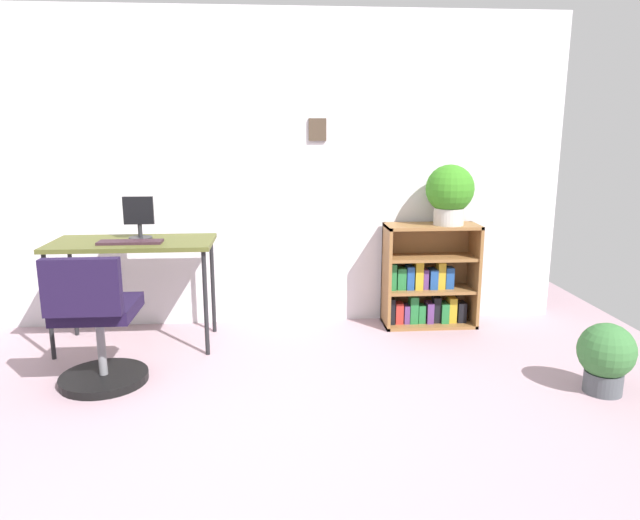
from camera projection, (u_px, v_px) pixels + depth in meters
name	position (u px, v px, depth m)	size (l,w,h in m)	color
ground_plane	(196.00, 474.00, 2.57)	(6.24, 6.24, 0.00)	#A78994
wall_back	(226.00, 172.00, 4.40)	(5.20, 0.12, 2.37)	silver
desk	(133.00, 250.00, 3.98)	(1.10, 0.54, 0.75)	#4D5122
monitor	(139.00, 218.00, 4.01)	(0.21, 0.16, 0.30)	#262628
keyboard	(130.00, 242.00, 3.88)	(0.42, 0.13, 0.02)	#341E26
office_chair	(97.00, 330.00, 3.38)	(0.52, 0.55, 0.82)	black
bookshelf_low	(427.00, 280.00, 4.50)	(0.71, 0.30, 0.80)	brown
potted_plant_on_shelf	(450.00, 192.00, 4.32)	(0.36, 0.36, 0.45)	#B7B2A8
potted_plant_floor	(606.00, 355.00, 3.32)	(0.32, 0.32, 0.42)	#474C51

